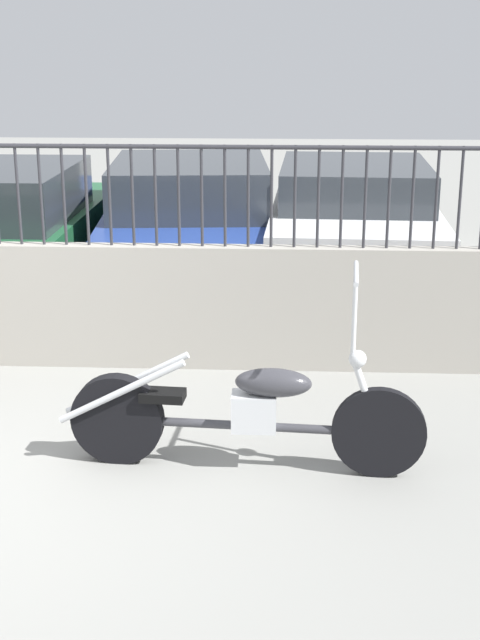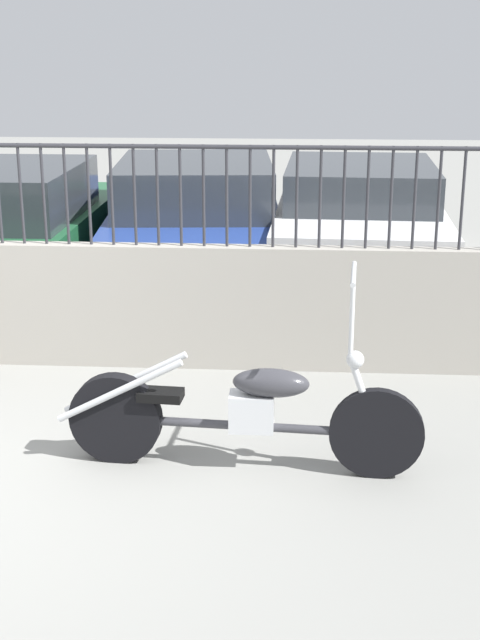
# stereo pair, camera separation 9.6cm
# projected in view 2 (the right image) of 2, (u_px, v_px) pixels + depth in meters

# --- Properties ---
(low_wall) EXTENTS (8.67, 0.18, 1.03)m
(low_wall) POSITION_uv_depth(u_px,v_px,m) (29.00, 304.00, 7.42)
(low_wall) COLOR #9E998E
(low_wall) RESTS_ON ground_plane
(fence_railing) EXTENTS (8.67, 0.04, 0.81)m
(fence_railing) POSITION_uv_depth(u_px,v_px,m) (20.00, 178.00, 7.11)
(fence_railing) COLOR #2D2D33
(fence_railing) RESTS_ON low_wall
(motorcycle_dark_grey) EXTENTS (2.32, 0.52, 1.33)m
(motorcycle_dark_grey) POSITION_uv_depth(u_px,v_px,m) (227.00, 412.00, 5.60)
(motorcycle_dark_grey) COLOR black
(motorcycle_dark_grey) RESTS_ON ground_plane
(car_green) EXTENTS (1.89, 4.46, 1.33)m
(car_green) POSITION_uv_depth(u_px,v_px,m) (5.00, 225.00, 9.76)
(car_green) COLOR black
(car_green) RESTS_ON ground_plane
(car_blue) EXTENTS (2.24, 4.65, 1.33)m
(car_blue) POSITION_uv_depth(u_px,v_px,m) (196.00, 217.00, 10.23)
(car_blue) COLOR black
(car_blue) RESTS_ON ground_plane
(car_white) EXTENTS (1.94, 4.38, 1.32)m
(car_white) POSITION_uv_depth(u_px,v_px,m) (358.00, 219.00, 10.07)
(car_white) COLOR black
(car_white) RESTS_ON ground_plane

